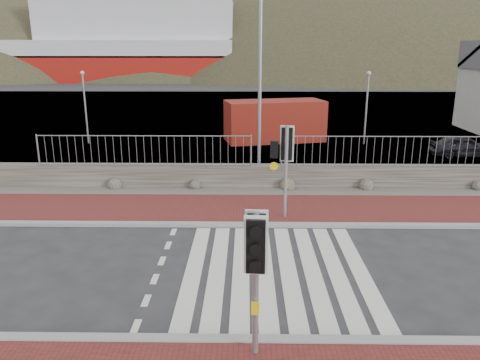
{
  "coord_description": "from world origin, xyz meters",
  "views": [
    {
      "loc": [
        -0.77,
        -10.75,
        5.49
      ],
      "look_at": [
        -0.97,
        3.0,
        1.52
      ],
      "focal_mm": 35.0,
      "sensor_mm": 36.0,
      "label": 1
    }
  ],
  "objects_px": {
    "ferry": "(100,46)",
    "car_a": "(463,146)",
    "traffic_signal_near": "(256,254)",
    "traffic_signal_far": "(285,152)",
    "shipping_container": "(275,121)",
    "streetlight": "(264,68)"
  },
  "relations": [
    {
      "from": "car_a",
      "to": "shipping_container",
      "type": "bearing_deg",
      "value": 68.39
    },
    {
      "from": "car_a",
      "to": "traffic_signal_far",
      "type": "bearing_deg",
      "value": 134.61
    },
    {
      "from": "traffic_signal_near",
      "to": "shipping_container",
      "type": "xyz_separation_m",
      "value": [
        1.47,
        20.24,
        -0.84
      ]
    },
    {
      "from": "traffic_signal_far",
      "to": "shipping_container",
      "type": "bearing_deg",
      "value": -82.15
    },
    {
      "from": "traffic_signal_near",
      "to": "traffic_signal_far",
      "type": "relative_size",
      "value": 0.91
    },
    {
      "from": "ferry",
      "to": "car_a",
      "type": "relative_size",
      "value": 15.45
    },
    {
      "from": "ferry",
      "to": "streetlight",
      "type": "bearing_deg",
      "value": -67.69
    },
    {
      "from": "ferry",
      "to": "car_a",
      "type": "height_order",
      "value": "ferry"
    },
    {
      "from": "traffic_signal_near",
      "to": "shipping_container",
      "type": "bearing_deg",
      "value": 89.15
    },
    {
      "from": "shipping_container",
      "to": "car_a",
      "type": "distance_m",
      "value": 10.27
    },
    {
      "from": "traffic_signal_far",
      "to": "car_a",
      "type": "bearing_deg",
      "value": -127.63
    },
    {
      "from": "traffic_signal_near",
      "to": "car_a",
      "type": "height_order",
      "value": "traffic_signal_near"
    },
    {
      "from": "shipping_container",
      "to": "traffic_signal_near",
      "type": "bearing_deg",
      "value": -107.43
    },
    {
      "from": "ferry",
      "to": "shipping_container",
      "type": "distance_m",
      "value": 57.22
    },
    {
      "from": "traffic_signal_near",
      "to": "shipping_container",
      "type": "height_order",
      "value": "traffic_signal_near"
    },
    {
      "from": "car_a",
      "to": "traffic_signal_near",
      "type": "bearing_deg",
      "value": 148.01
    },
    {
      "from": "shipping_container",
      "to": "streetlight",
      "type": "bearing_deg",
      "value": -109.77
    },
    {
      "from": "traffic_signal_far",
      "to": "traffic_signal_near",
      "type": "bearing_deg",
      "value": 91.35
    },
    {
      "from": "ferry",
      "to": "traffic_signal_near",
      "type": "bearing_deg",
      "value": -71.35
    },
    {
      "from": "ferry",
      "to": "shipping_container",
      "type": "xyz_separation_m",
      "value": [
        25.53,
        -51.04,
        -4.17
      ]
    },
    {
      "from": "traffic_signal_near",
      "to": "streetlight",
      "type": "relative_size",
      "value": 0.34
    },
    {
      "from": "traffic_signal_near",
      "to": "car_a",
      "type": "xyz_separation_m",
      "value": [
        10.87,
        16.14,
        -1.48
      ]
    }
  ]
}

